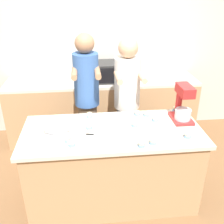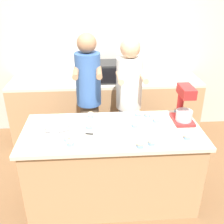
% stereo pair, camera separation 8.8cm
% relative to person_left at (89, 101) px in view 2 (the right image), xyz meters
% --- Properties ---
extents(ground_plane, '(16.00, 16.00, 0.00)m').
position_rel_person_left_xyz_m(ground_plane, '(0.24, -0.63, -0.93)').
color(ground_plane, brown).
extents(back_wall, '(10.00, 0.06, 2.70)m').
position_rel_person_left_xyz_m(back_wall, '(0.24, 1.10, 0.42)').
color(back_wall, '#B2ADA3').
rests_on(back_wall, ground_plane).
extents(island_counter, '(1.81, 0.81, 0.88)m').
position_rel_person_left_xyz_m(island_counter, '(0.24, -0.63, -0.49)').
color(island_counter, '#A87F56').
rests_on(island_counter, ground_plane).
extents(back_counter, '(2.80, 0.60, 0.93)m').
position_rel_person_left_xyz_m(back_counter, '(0.24, 0.75, -0.47)').
color(back_counter, '#A87F56').
rests_on(back_counter, ground_plane).
extents(person_left, '(0.31, 0.49, 1.73)m').
position_rel_person_left_xyz_m(person_left, '(0.00, 0.00, 0.00)').
color(person_left, brown).
rests_on(person_left, ground_plane).
extents(person_right, '(0.33, 0.49, 1.67)m').
position_rel_person_left_xyz_m(person_right, '(0.48, 0.00, -0.04)').
color(person_right, '#33384C').
rests_on(person_right, ground_plane).
extents(stand_mixer, '(0.20, 0.30, 0.40)m').
position_rel_person_left_xyz_m(stand_mixer, '(1.00, -0.49, 0.12)').
color(stand_mixer, red).
rests_on(stand_mixer, island_counter).
extents(mixing_bowl, '(0.25, 0.25, 0.12)m').
position_rel_person_left_xyz_m(mixing_bowl, '(-0.31, -0.66, 0.01)').
color(mixing_bowl, '#BCBCC1').
rests_on(mixing_bowl, island_counter).
extents(baking_tray, '(0.34, 0.25, 0.04)m').
position_rel_person_left_xyz_m(baking_tray, '(0.32, -0.41, -0.03)').
color(baking_tray, silver).
rests_on(baking_tray, island_counter).
extents(microwave_oven, '(0.47, 0.40, 0.27)m').
position_rel_person_left_xyz_m(microwave_oven, '(0.29, 0.74, 0.13)').
color(microwave_oven, black).
rests_on(microwave_oven, back_counter).
extents(small_plate, '(0.20, 0.20, 0.02)m').
position_rel_person_left_xyz_m(small_plate, '(0.44, -0.79, -0.04)').
color(small_plate, white).
rests_on(small_plate, island_counter).
extents(knife, '(0.22, 0.06, 0.01)m').
position_rel_person_left_xyz_m(knife, '(0.06, -0.71, -0.05)').
color(knife, '#BCBCC1').
rests_on(knife, island_counter).
extents(cupcake_0, '(0.07, 0.07, 0.06)m').
position_rel_person_left_xyz_m(cupcake_0, '(-0.16, -0.88, -0.02)').
color(cupcake_0, '#759EC6').
rests_on(cupcake_0, island_counter).
extents(cupcake_1, '(0.07, 0.07, 0.06)m').
position_rel_person_left_xyz_m(cupcake_1, '(0.47, -0.59, -0.02)').
color(cupcake_1, '#759EC6').
rests_on(cupcake_1, island_counter).
extents(cupcake_2, '(0.07, 0.07, 0.06)m').
position_rel_person_left_xyz_m(cupcake_2, '(0.02, -0.33, -0.02)').
color(cupcake_2, '#759EC6').
rests_on(cupcake_2, island_counter).
extents(cupcake_3, '(0.07, 0.07, 0.06)m').
position_rel_person_left_xyz_m(cupcake_3, '(0.94, -0.86, -0.02)').
color(cupcake_3, '#759EC6').
rests_on(cupcake_3, island_counter).
extents(cupcake_4, '(0.07, 0.07, 0.06)m').
position_rel_person_left_xyz_m(cupcake_4, '(0.65, -0.37, -0.02)').
color(cupcake_4, '#759EC6').
rests_on(cupcake_4, island_counter).
extents(cupcake_5, '(0.07, 0.07, 0.06)m').
position_rel_person_left_xyz_m(cupcake_5, '(-0.20, -0.80, -0.02)').
color(cupcake_5, '#759EC6').
rests_on(cupcake_5, island_counter).
extents(cupcake_6, '(0.07, 0.07, 0.06)m').
position_rel_person_left_xyz_m(cupcake_6, '(0.47, -0.96, -0.02)').
color(cupcake_6, '#759EC6').
rests_on(cupcake_6, island_counter).
extents(cupcake_7, '(0.07, 0.07, 0.06)m').
position_rel_person_left_xyz_m(cupcake_7, '(0.00, -0.58, -0.02)').
color(cupcake_7, '#759EC6').
rests_on(cupcake_7, island_counter).
extents(cupcake_8, '(0.07, 0.07, 0.06)m').
position_rel_person_left_xyz_m(cupcake_8, '(0.58, -0.93, -0.02)').
color(cupcake_8, '#759EC6').
rests_on(cupcake_8, island_counter).
extents(cupcake_9, '(0.07, 0.07, 0.06)m').
position_rel_person_left_xyz_m(cupcake_9, '(0.55, -0.34, -0.02)').
color(cupcake_9, '#759EC6').
rests_on(cupcake_9, island_counter).
extents(cupcake_10, '(0.07, 0.07, 0.06)m').
position_rel_person_left_xyz_m(cupcake_10, '(0.71, -0.49, -0.02)').
color(cupcake_10, '#759EC6').
rests_on(cupcake_10, island_counter).
extents(cupcake_11, '(0.07, 0.07, 0.06)m').
position_rel_person_left_xyz_m(cupcake_11, '(1.01, -0.28, -0.02)').
color(cupcake_11, '#759EC6').
rests_on(cupcake_11, island_counter).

